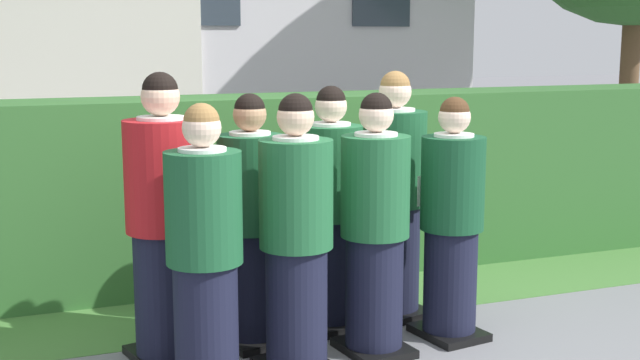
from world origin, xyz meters
TOP-DOWN VIEW (x-y plane):
  - student_front_row_0 at (-0.81, -0.12)m, footprint 0.45×0.54m
  - student_front_row_1 at (-0.27, -0.03)m, footprint 0.46×0.54m
  - student_front_row_2 at (0.27, 0.08)m, footprint 0.42×0.52m
  - student_front_row_3 at (0.84, 0.15)m, footprint 0.42×0.52m
  - student_in_red_blazer at (-0.92, 0.41)m, footprint 0.49×0.56m
  - student_rear_row_1 at (-0.37, 0.50)m, footprint 0.44×0.51m
  - student_rear_row_2 at (0.20, 0.61)m, footprint 0.45×0.54m
  - student_rear_row_3 at (0.69, 0.68)m, footprint 0.49×0.57m
  - hedge at (0.00, 1.88)m, footprint 8.40×0.70m
  - lawn_strip at (0.00, 1.08)m, footprint 8.40×0.90m

SIDE VIEW (x-z plane):
  - lawn_strip at x=0.00m, z-range 0.00..0.01m
  - hedge at x=0.00m, z-range 0.00..1.45m
  - student_front_row_3 at x=0.84m, z-range -0.04..1.50m
  - student_rear_row_1 at x=-0.37m, z-range -0.04..1.53m
  - student_front_row_0 at x=-0.81m, z-range -0.04..1.53m
  - student_front_row_2 at x=0.27m, z-range -0.04..1.54m
  - student_rear_row_2 at x=0.20m, z-range -0.04..1.56m
  - student_front_row_1 at x=-0.27m, z-range -0.04..1.56m
  - student_rear_row_3 at x=0.69m, z-range -0.04..1.64m
  - student_in_red_blazer at x=-0.92m, z-range -0.04..1.67m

